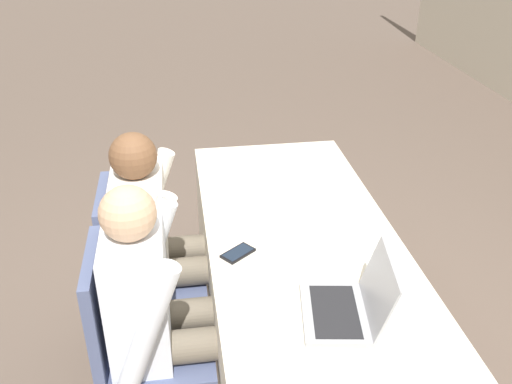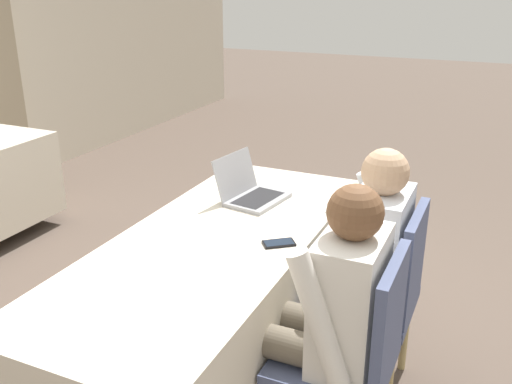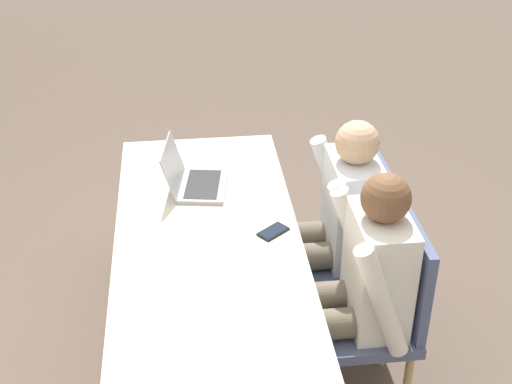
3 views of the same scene
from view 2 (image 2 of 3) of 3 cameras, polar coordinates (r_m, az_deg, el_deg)
name	(u,v)px [view 2 (image 2 of 3)]	position (r m, az deg, el deg)	size (l,w,h in m)	color
ground_plane	(218,373)	(2.94, -3.84, -17.62)	(24.00, 24.00, 0.00)	brown
conference_table_near	(215,272)	(2.63, -4.13, -7.96)	(2.02, 0.81, 0.73)	beige
laptop	(251,192)	(2.95, -0.48, 0.01)	(0.36, 0.34, 0.23)	#99999E
cell_phone	(279,243)	(2.48, 2.30, -5.14)	(0.14, 0.15, 0.01)	black
paper_beside_laptop	(202,229)	(2.64, -5.38, -3.70)	(0.29, 0.35, 0.00)	white
chair_near_left	(353,352)	(2.25, 9.66, -15.49)	(0.44, 0.44, 0.90)	tan
chair_near_right	(381,292)	(2.64, 12.39, -9.79)	(0.44, 0.44, 0.90)	tan
person_checkered_shirt	(328,309)	(2.18, 7.26, -11.54)	(0.50, 0.52, 1.16)	#665B4C
person_white_shirt	(361,256)	(2.58, 10.42, -6.32)	(0.50, 0.52, 1.16)	#665B4C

